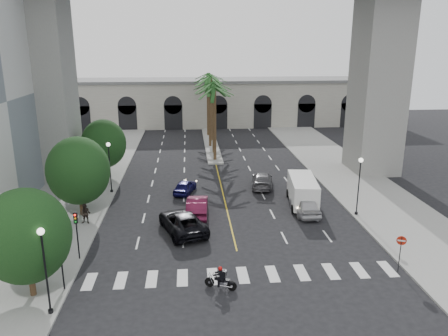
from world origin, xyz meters
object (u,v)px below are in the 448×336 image
motorcycle_rider (222,279)px  car_a (305,205)px  traffic_signal_far (77,228)px  car_c (183,222)px  car_b (197,206)px  car_d (262,180)px  pedestrian_a (7,239)px  lamp_post_right (359,181)px  car_e (185,187)px  lamp_post_left_far (110,163)px  do_not_enter_sign (401,246)px  pedestrian_b (86,214)px  traffic_signal_near (61,254)px  lamp_post_left_near (45,264)px  cargo_van (303,191)px

motorcycle_rider → car_a: 14.65m
traffic_signal_far → car_c: 8.64m
car_b → car_c: (-1.28, -3.46, 0.00)m
car_d → car_c: bearing=62.5°
car_d → pedestrian_a: pedestrian_a is taller
lamp_post_right → car_e: lamp_post_right is taller
lamp_post_left_far → lamp_post_right: size_ratio=1.00×
lamp_post_left_far → do_not_enter_sign: bearing=-39.3°
motorcycle_rider → car_d: 20.71m
do_not_enter_sign → car_c: bearing=175.9°
pedestrian_b → traffic_signal_near: bearing=-77.0°
car_e → do_not_enter_sign: (14.38, -17.38, 1.22)m
traffic_signal_far → do_not_enter_sign: (21.80, -3.42, -0.61)m
car_d → car_e: 8.35m
traffic_signal_near → car_d: size_ratio=0.69×
lamp_post_left_far → car_d: bearing=3.0°
car_a → car_d: car_a is taller
lamp_post_left_near → pedestrian_b: 13.07m
car_e → motorcycle_rider: bearing=113.9°
car_b → do_not_enter_sign: 17.42m
lamp_post_left_far → car_d: (15.76, 0.82, -2.46)m
motorcycle_rider → car_c: 9.26m
car_c → car_d: bearing=-145.6°
car_e → do_not_enter_sign: 22.59m
lamp_post_right → car_a: size_ratio=1.08×
car_c → pedestrian_a: bearing=-6.4°
car_e → cargo_van: size_ratio=0.63×
lamp_post_left_far → lamp_post_right: bearing=-19.3°
lamp_post_left_near → lamp_post_left_far: size_ratio=1.00×
cargo_van → do_not_enter_sign: size_ratio=2.44×
lamp_post_left_far → motorcycle_rider: 21.59m
lamp_post_left_far → traffic_signal_far: lamp_post_left_far is taller
car_c → pedestrian_a: pedestrian_a is taller
car_e → car_d: bearing=-154.0°
lamp_post_left_near → car_b: lamp_post_left_near is taller
car_a → car_b: bearing=-2.7°
car_a → traffic_signal_near: bearing=31.9°
car_e → do_not_enter_sign: do_not_enter_sign is taller
lamp_post_left_far → pedestrian_b: bearing=-95.5°
lamp_post_left_near → car_c: (7.36, 10.88, -2.37)m
lamp_post_left_near → cargo_van: 24.68m
lamp_post_left_near → pedestrian_a: size_ratio=2.96×
lamp_post_left_near → traffic_signal_far: (0.10, 6.50, -0.71)m
lamp_post_left_near → lamp_post_left_far: bearing=90.0°
traffic_signal_far → cargo_van: traffic_signal_far is taller
pedestrian_a → do_not_enter_sign: 27.83m
motorcycle_rider → car_a: (8.48, 11.94, 0.15)m
car_d → do_not_enter_sign: 19.75m
lamp_post_left_far → pedestrian_a: lamp_post_left_far is taller
traffic_signal_near → cargo_van: size_ratio=0.57×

